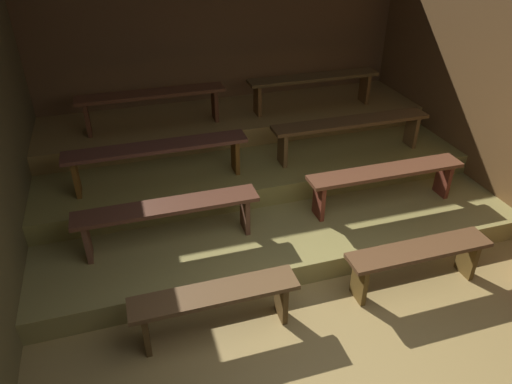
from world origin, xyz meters
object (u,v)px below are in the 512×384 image
at_px(bench_middle_left, 157,152).
at_px(bench_middle_right, 351,127).
at_px(bench_upper_right, 313,82).
at_px(bench_floor_right, 418,257).
at_px(bench_lower_right, 385,177).
at_px(bench_floor_left, 215,301).
at_px(bench_upper_left, 152,99).
at_px(bench_lower_left, 168,212).

xyz_separation_m(bench_middle_left, bench_middle_right, (2.42, 0.00, 0.00)).
bearing_deg(bench_upper_right, bench_floor_right, -92.24).
bearing_deg(bench_lower_right, bench_floor_left, -154.30).
bearing_deg(bench_floor_left, bench_floor_right, 0.00).
height_order(bench_middle_right, bench_upper_left, bench_upper_left).
height_order(bench_lower_left, bench_lower_right, same).
height_order(bench_middle_left, bench_middle_right, same).
relative_size(bench_floor_left, bench_middle_left, 0.71).
height_order(bench_floor_right, bench_middle_right, bench_middle_right).
height_order(bench_floor_right, bench_middle_left, bench_middle_left).
distance_m(bench_lower_right, bench_upper_right, 1.98).
distance_m(bench_floor_left, bench_lower_left, 1.14).
bearing_deg(bench_upper_right, bench_floor_left, -125.51).
bearing_deg(bench_lower_left, bench_middle_left, 88.04).
distance_m(bench_floor_left, bench_lower_right, 2.51).
bearing_deg(bench_upper_left, bench_floor_left, -87.76).
xyz_separation_m(bench_lower_left, bench_upper_right, (2.36, 1.91, 0.50)).
distance_m(bench_middle_left, bench_upper_left, 1.08).
relative_size(bench_floor_right, bench_lower_right, 0.79).
height_order(bench_lower_right, bench_upper_left, bench_upper_left).
relative_size(bench_floor_left, bench_lower_left, 0.79).
height_order(bench_lower_left, bench_upper_right, bench_upper_right).
bearing_deg(bench_floor_left, bench_lower_right, 25.70).
distance_m(bench_lower_left, bench_middle_left, 0.90).
distance_m(bench_floor_left, bench_middle_right, 2.99).
xyz_separation_m(bench_lower_right, bench_upper_left, (-2.36, 1.91, 0.50)).
height_order(bench_floor_left, bench_upper_right, bench_upper_right).
xyz_separation_m(bench_lower_left, bench_upper_left, (0.11, 1.91, 0.50)).
height_order(bench_lower_left, bench_middle_right, bench_middle_right).
bearing_deg(bench_floor_right, bench_lower_right, 78.02).
bearing_deg(bench_floor_left, bench_upper_left, 92.24).
bearing_deg(bench_middle_left, bench_lower_left, -91.96).
xyz_separation_m(bench_floor_right, bench_upper_right, (0.12, 2.99, 0.76)).
bearing_deg(bench_floor_right, bench_upper_left, 125.51).
bearing_deg(bench_middle_left, bench_floor_left, -84.13).
relative_size(bench_floor_right, bench_middle_right, 0.71).
xyz_separation_m(bench_floor_left, bench_middle_left, (-0.20, 1.94, 0.52)).
xyz_separation_m(bench_floor_right, bench_lower_right, (0.23, 1.08, 0.26)).
bearing_deg(bench_lower_right, bench_middle_right, 91.96).
xyz_separation_m(bench_floor_left, bench_upper_right, (2.13, 2.99, 0.76)).
height_order(bench_lower_left, bench_middle_left, bench_middle_left).
xyz_separation_m(bench_lower_right, bench_middle_right, (-0.03, 0.86, 0.26)).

